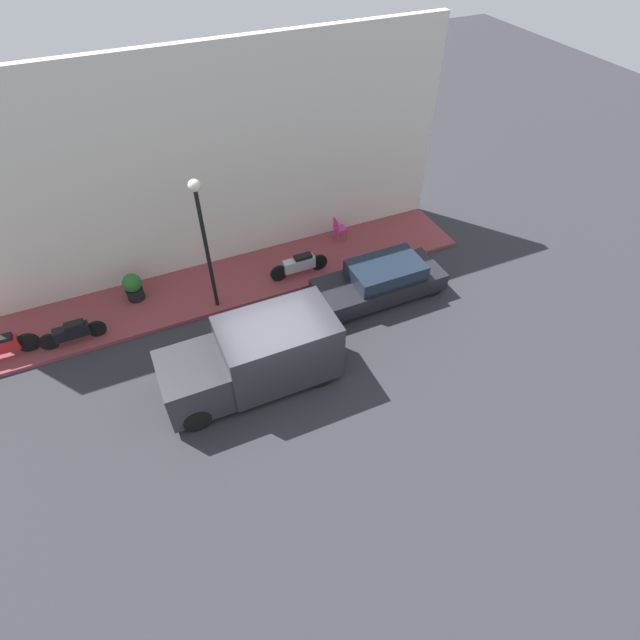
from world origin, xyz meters
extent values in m
plane|color=#2D2D33|center=(0.00, 0.00, 0.00)|extent=(60.00, 60.00, 0.00)
cube|color=brown|center=(4.59, 0.00, 0.06)|extent=(2.60, 16.61, 0.13)
cube|color=silver|center=(6.04, 0.00, 3.60)|extent=(0.30, 16.61, 7.19)
cube|color=black|center=(2.02, -4.27, 0.46)|extent=(1.70, 4.30, 0.59)
cube|color=#192333|center=(2.02, -4.49, 1.00)|extent=(1.50, 2.36, 0.49)
cylinder|color=black|center=(1.29, -2.57, 0.30)|extent=(0.20, 0.60, 0.60)
cylinder|color=black|center=(2.75, -2.57, 0.30)|extent=(0.20, 0.60, 0.60)
cylinder|color=black|center=(1.29, -5.97, 0.30)|extent=(0.20, 0.60, 0.60)
cylinder|color=black|center=(2.75, -5.97, 0.30)|extent=(0.20, 0.60, 0.60)
cube|color=#2D2D33|center=(0.17, -0.08, 1.11)|extent=(1.93, 3.09, 1.83)
cube|color=#2D2D33|center=(0.17, 2.30, 0.84)|extent=(1.83, 1.67, 1.28)
cube|color=#192333|center=(0.17, 2.55, 1.20)|extent=(1.64, 0.92, 0.51)
cylinder|color=black|center=(-0.66, 2.52, 0.37)|extent=(0.22, 0.73, 0.73)
cylinder|color=black|center=(1.00, 2.52, 0.37)|extent=(0.22, 0.73, 0.73)
cylinder|color=black|center=(-0.66, -1.01, 0.37)|extent=(0.22, 0.73, 0.73)
cylinder|color=black|center=(1.00, -1.01, 0.37)|extent=(0.22, 0.73, 0.73)
cylinder|color=black|center=(3.93, 6.38, 0.45)|extent=(0.10, 0.64, 0.64)
cube|color=black|center=(3.75, 5.15, 0.55)|extent=(0.30, 1.01, 0.37)
cube|color=black|center=(3.75, 5.02, 0.79)|extent=(0.27, 0.55, 0.12)
cylinder|color=black|center=(3.75, 5.83, 0.40)|extent=(0.10, 0.55, 0.55)
cylinder|color=black|center=(3.75, 4.48, 0.40)|extent=(0.10, 0.55, 0.55)
cube|color=#B7B7BF|center=(3.95, -2.23, 0.58)|extent=(0.30, 1.11, 0.41)
cube|color=black|center=(3.95, -2.38, 0.85)|extent=(0.27, 0.61, 0.12)
cylinder|color=black|center=(3.95, -1.48, 0.42)|extent=(0.10, 0.59, 0.59)
cylinder|color=black|center=(3.95, -2.97, 0.42)|extent=(0.10, 0.59, 0.59)
cylinder|color=black|center=(3.62, 0.80, 2.22)|extent=(0.12, 0.12, 4.20)
sphere|color=silver|center=(3.62, 0.80, 4.43)|extent=(0.35, 0.35, 0.35)
cylinder|color=black|center=(5.00, 3.15, 0.33)|extent=(0.54, 0.54, 0.41)
sphere|color=#236628|center=(5.00, 3.15, 0.78)|extent=(0.61, 0.61, 0.61)
cube|color=#D8338C|center=(5.29, -4.43, 0.60)|extent=(0.40, 0.40, 0.04)
cube|color=#D8338C|center=(5.29, -4.25, 0.82)|extent=(0.40, 0.04, 0.39)
cylinder|color=#D8338C|center=(5.12, -4.60, 0.35)|extent=(0.04, 0.04, 0.45)
cylinder|color=#D8338C|center=(5.46, -4.60, 0.35)|extent=(0.04, 0.04, 0.45)
cylinder|color=#D8338C|center=(5.12, -4.26, 0.35)|extent=(0.04, 0.04, 0.45)
cylinder|color=#D8338C|center=(5.46, -4.26, 0.35)|extent=(0.04, 0.04, 0.45)
camera|label=1|loc=(-8.65, 2.62, 11.16)|focal=28.00mm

